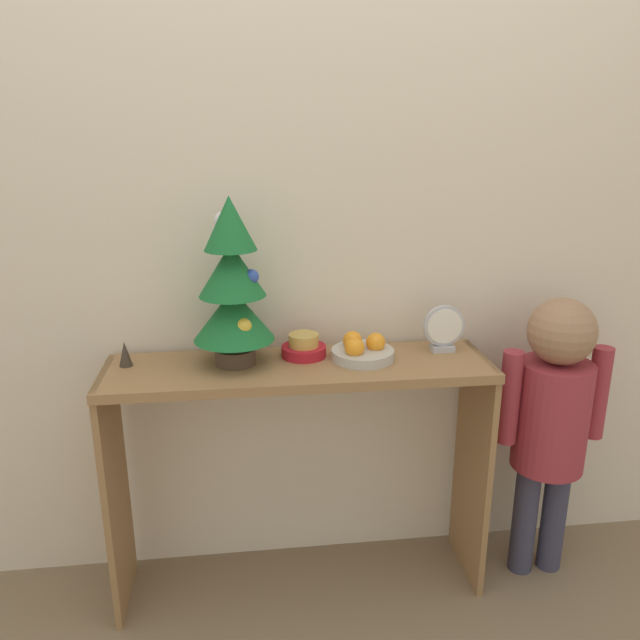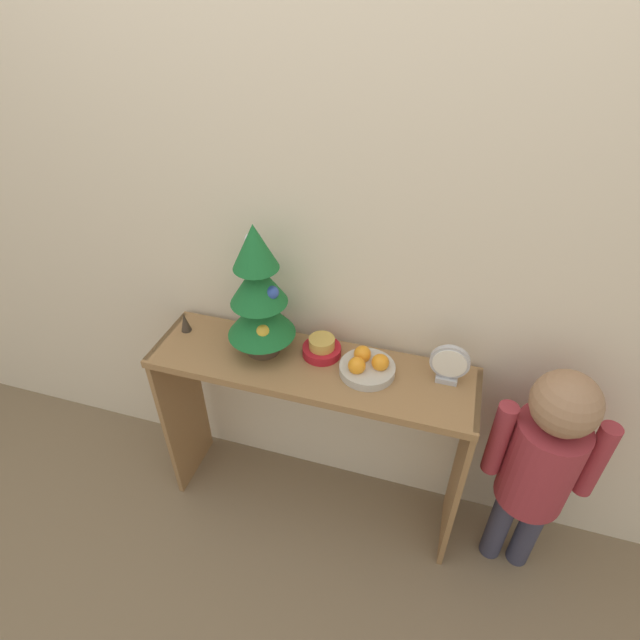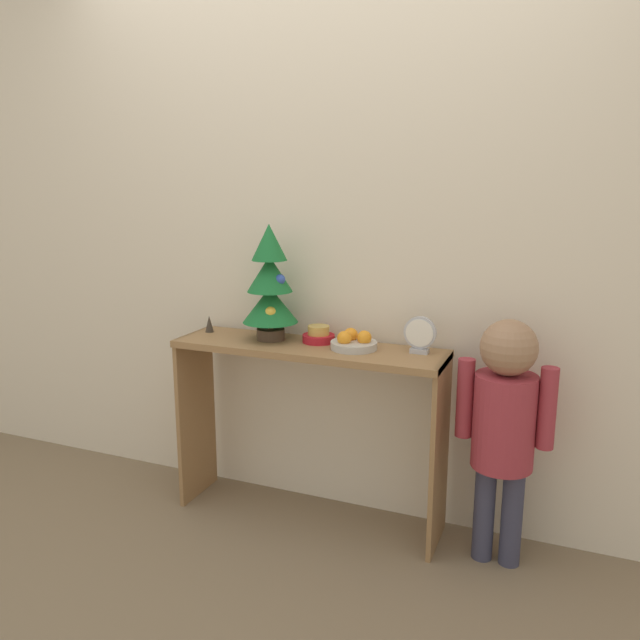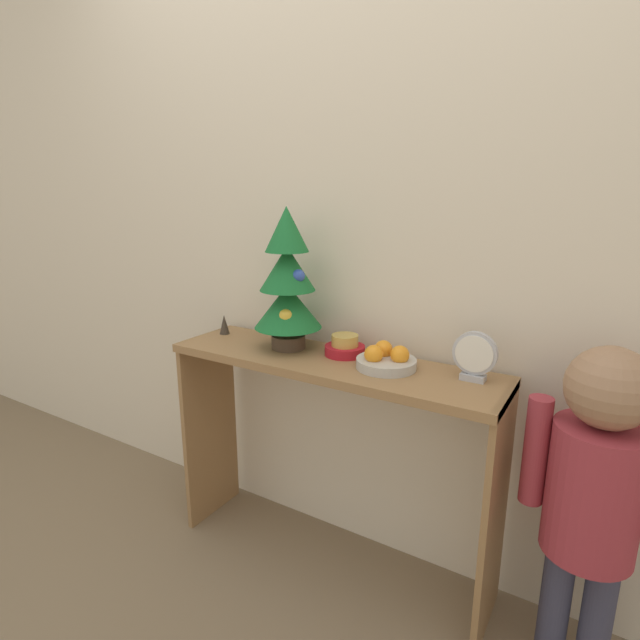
% 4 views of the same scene
% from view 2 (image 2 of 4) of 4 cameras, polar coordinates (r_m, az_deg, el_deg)
% --- Properties ---
extents(ground_plane, '(12.00, 12.00, 0.00)m').
position_cam_2_polar(ground_plane, '(2.32, -2.15, -22.67)').
color(ground_plane, '#7A664C').
extents(back_wall, '(7.00, 0.05, 2.50)m').
position_cam_2_polar(back_wall, '(1.70, 0.88, 10.66)').
color(back_wall, beige).
rests_on(back_wall, ground_plane).
extents(console_table, '(1.19, 0.32, 0.80)m').
position_cam_2_polar(console_table, '(1.92, -1.02, -9.36)').
color(console_table, olive).
rests_on(console_table, ground_plane).
extents(mini_tree, '(0.24, 0.24, 0.51)m').
position_cam_2_polar(mini_tree, '(1.72, -7.03, 2.95)').
color(mini_tree, '#4C3828').
rests_on(mini_tree, console_table).
extents(fruit_bowl, '(0.20, 0.20, 0.08)m').
position_cam_2_polar(fruit_bowl, '(1.75, 5.38, -5.26)').
color(fruit_bowl, '#B7B2A8').
rests_on(fruit_bowl, console_table).
extents(singing_bowl, '(0.14, 0.14, 0.07)m').
position_cam_2_polar(singing_bowl, '(1.81, 0.21, -3.21)').
color(singing_bowl, '#AD1923').
rests_on(singing_bowl, console_table).
extents(desk_clock, '(0.13, 0.04, 0.15)m').
position_cam_2_polar(desk_clock, '(1.73, 14.56, -4.95)').
color(desk_clock, '#B2B2B7').
rests_on(desk_clock, console_table).
extents(figurine, '(0.04, 0.04, 0.08)m').
position_cam_2_polar(figurine, '(1.99, -15.16, -0.25)').
color(figurine, '#382D23').
rests_on(figurine, console_table).
extents(child_figure, '(0.37, 0.24, 0.99)m').
position_cam_2_polar(child_figure, '(1.90, 24.06, -14.30)').
color(child_figure, '#38384C').
rests_on(child_figure, ground_plane).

